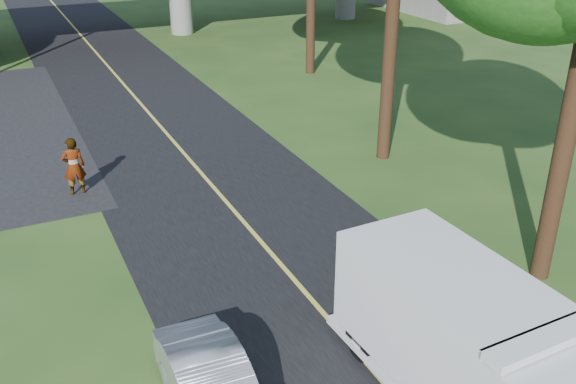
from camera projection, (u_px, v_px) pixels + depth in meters
ground at (368, 366)px, 12.69m from camera, size 120.00×120.00×0.00m
road at (205, 177)px, 20.83m from camera, size 7.00×90.00×0.02m
lane_line at (205, 177)px, 20.82m from camera, size 0.12×90.00×0.01m
step_van at (470, 344)px, 11.17m from camera, size 2.44×6.11×2.53m
pedestrian at (74, 166)px, 19.36m from camera, size 0.68×0.45×1.84m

